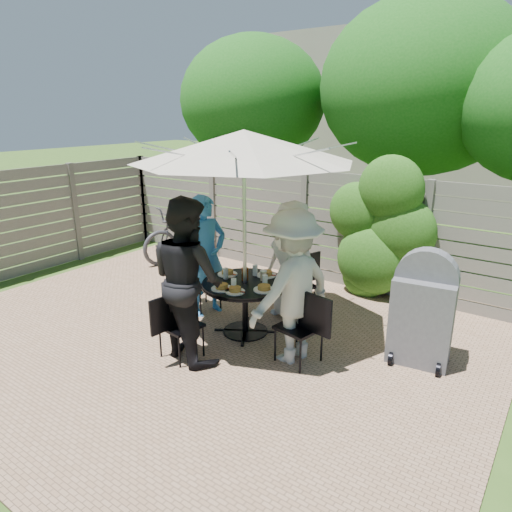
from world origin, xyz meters
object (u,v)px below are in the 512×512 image
Objects in this scene: plate_left at (227,273)px; chair_right at (299,341)px; person_left at (207,256)px; person_right at (292,287)px; plate_right at (264,288)px; glass_front at (234,284)px; glass_right at (265,281)px; patio_table at (245,298)px; plate_back at (266,274)px; chair_left at (203,293)px; plate_front at (222,287)px; syrup_jug at (245,274)px; coffee_cup at (263,276)px; glass_left at (226,273)px; bicycle at (192,233)px; person_front at (188,279)px; chair_back at (298,296)px; glass_back at (255,270)px; chair_front at (181,339)px; bbq_grill at (423,312)px; plate_extra at (235,290)px; person_back at (292,260)px; umbrella at (244,146)px.

chair_right is at bearing -13.79° from plate_left.
person_right is at bearing -90.00° from person_left.
glass_front is (-0.31, -0.19, 0.05)m from plate_right.
person_right is at bearing -24.25° from glass_right.
plate_back is (0.09, 0.35, 0.24)m from patio_table.
person_left is (0.13, -0.03, 0.59)m from chair_left.
syrup_jug is (0.04, 0.41, 0.06)m from plate_front.
glass_front is at bearing -103.24° from coffee_cup.
person_right reaches higher than syrup_jug.
person_left is 0.48m from plate_left.
plate_right is (1.16, -0.28, -0.12)m from person_left.
glass_left is at bearing -151.73° from coffee_cup.
glass_left is 0.07× the size of bicycle.
person_front is 15.79× the size of coffee_cup.
chair_left is at bearing -40.08° from chair_back.
coffee_cup is at bearing -106.77° from person_right.
person_right is 0.59m from glass_right.
bicycle is at bearing 141.31° from glass_left.
glass_back is 0.40m from glass_left.
plate_back is at bearing -11.34° from bicycle.
chair_right is (0.94, -0.23, -0.22)m from patio_table.
chair_right is (1.17, 0.71, 0.02)m from chair_front.
bicycle reaches higher than chair_front.
bbq_grill is at bearing 16.86° from patio_table.
syrup_jug is (0.30, -0.02, 0.06)m from plate_left.
patio_table is 0.43m from plate_front.
glass_left is (-0.36, -0.39, 0.05)m from plate_back.
plate_right is 3.63m from bicycle.
plate_extra is at bearing -16.35° from chair_left.
glass_front is (-0.19, -1.21, 0.52)m from chair_back.
chair_left is 1.05m from syrup_jug.
plate_right is at bearing -60.08° from glass_right.
plate_front is (0.11, 0.46, -0.22)m from person_front.
person_front is 13.54× the size of glass_right.
person_left is 10.60× the size of syrup_jug.
chair_left is 0.48× the size of person_right.
chair_front is 3.23× the size of plate_right.
person_left is 0.97m from glass_front.
person_back reaches higher than plate_back.
chair_right reaches higher than glass_front.
bbq_grill is at bearing 9.26° from glass_back.
umbrella is 13.28× the size of plate_extra.
glass_right is at bearing -49.63° from coffee_cup.
patio_table is 1.54× the size of chair_back.
glass_back and glass_right have the same top height.
coffee_cup is 0.09× the size of bbq_grill.
person_right is at bearing 5.87° from glass_front.
glass_back is 0.21m from syrup_jug.
glass_right is at bearing -4.08° from syrup_jug.
plate_front is 3.44m from bicycle.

